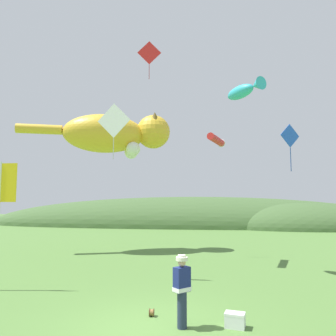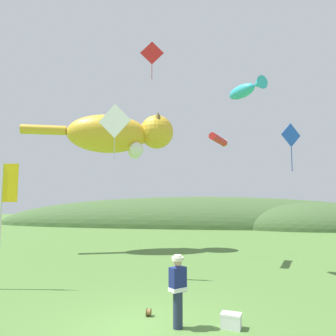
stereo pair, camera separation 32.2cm
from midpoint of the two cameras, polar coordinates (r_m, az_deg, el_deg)
The scene contains 12 objects.
ground_plane at distance 9.02m, azimuth -4.26°, elevation -26.06°, with size 120.00×120.00×0.00m, color #517A38.
distant_hill_ridge at distance 40.42m, azimuth 7.51°, elevation -10.00°, with size 52.78×12.63×7.08m.
festival_attendant at distance 8.70m, azimuth 1.31°, elevation -20.24°, with size 0.48×0.48×1.77m.
kite_spool at distance 9.76m, azimuth -3.90°, elevation -23.80°, with size 0.13×0.21×0.21m.
picnic_cooler at distance 9.09m, azimuth 10.50°, elevation -24.60°, with size 0.55×0.43×0.36m.
festival_banner_pole at distance 13.26m, azimuth -27.41°, elevation -5.76°, with size 0.66×0.08×4.53m.
kite_giant_cat at distance 21.36m, azimuth -9.66°, elevation 5.82°, with size 9.20×4.13×2.89m.
kite_fish_windsock at distance 15.22m, azimuth 12.44°, elevation 13.05°, with size 1.68×2.12×0.66m.
kite_tube_streamer at distance 17.12m, azimuth 7.88°, elevation 4.86°, with size 1.03×2.22×0.44m.
kite_diamond_white at distance 13.95m, azimuth -10.07°, elevation 8.09°, with size 1.45×0.20×2.36m.
kite_diamond_blue at distance 13.16m, azimuth 19.81°, elevation 5.20°, with size 0.80×0.45×1.80m.
kite_diamond_red at distance 20.44m, azimuth -3.76°, elevation 19.36°, with size 1.40×0.22×2.31m.
Camera 1 is at (1.37, -8.33, 3.16)m, focal length 35.00 mm.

